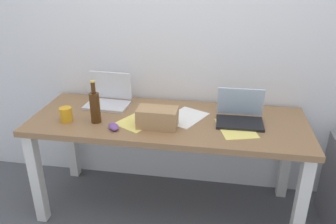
# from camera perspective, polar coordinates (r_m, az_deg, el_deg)

# --- Properties ---
(ground_plane) EXTENTS (8.00, 8.00, 0.00)m
(ground_plane) POSITION_cam_1_polar(r_m,az_deg,el_deg) (2.65, 0.00, -15.56)
(ground_plane) COLOR #515459
(back_wall) EXTENTS (5.20, 0.08, 2.60)m
(back_wall) POSITION_cam_1_polar(r_m,az_deg,el_deg) (2.46, 1.57, 14.99)
(back_wall) COLOR white
(back_wall) RESTS_ON ground
(desk) EXTENTS (1.84, 0.68, 0.73)m
(desk) POSITION_cam_1_polar(r_m,az_deg,el_deg) (2.30, 0.00, -3.36)
(desk) COLOR olive
(desk) RESTS_ON ground
(laptop_left) EXTENTS (0.32, 0.24, 0.23)m
(laptop_left) POSITION_cam_1_polar(r_m,az_deg,el_deg) (2.50, -10.03, 2.37)
(laptop_left) COLOR silver
(laptop_left) RESTS_ON desk
(laptop_right) EXTENTS (0.30, 0.23, 0.22)m
(laptop_right) POSITION_cam_1_polar(r_m,az_deg,el_deg) (2.24, 12.07, -0.53)
(laptop_right) COLOR black
(laptop_right) RESTS_ON desk
(beer_bottle) EXTENTS (0.07, 0.07, 0.28)m
(beer_bottle) POSITION_cam_1_polar(r_m,az_deg,el_deg) (2.22, -12.27, 0.92)
(beer_bottle) COLOR #47280F
(beer_bottle) RESTS_ON desk
(computer_mouse) EXTENTS (0.11, 0.12, 0.03)m
(computer_mouse) POSITION_cam_1_polar(r_m,az_deg,el_deg) (2.14, -9.19, -2.46)
(computer_mouse) COLOR #724799
(computer_mouse) RESTS_ON desk
(cardboard_box) EXTENTS (0.25, 0.14, 0.12)m
(cardboard_box) POSITION_cam_1_polar(r_m,az_deg,el_deg) (2.13, -1.80, -0.96)
(cardboard_box) COLOR tan
(cardboard_box) RESTS_ON desk
(coffee_mug) EXTENTS (0.08, 0.08, 0.09)m
(coffee_mug) POSITION_cam_1_polar(r_m,az_deg,el_deg) (2.30, -16.89, -0.40)
(coffee_mug) COLOR gold
(coffee_mug) RESTS_ON desk
(paper_sheet_near_back) EXTENTS (0.32, 0.36, 0.00)m
(paper_sheet_near_back) POSITION_cam_1_polar(r_m,az_deg,el_deg) (2.28, 2.99, -0.88)
(paper_sheet_near_back) COLOR white
(paper_sheet_near_back) RESTS_ON desk
(paper_yellow_folder) EXTENTS (0.32, 0.36, 0.00)m
(paper_yellow_folder) POSITION_cam_1_polar(r_m,az_deg,el_deg) (2.23, -4.84, -1.45)
(paper_yellow_folder) COLOR #F4E06B
(paper_yellow_folder) RESTS_ON desk
(paper_sheet_front_right) EXTENTS (0.28, 0.34, 0.00)m
(paper_sheet_front_right) POSITION_cam_1_polar(r_m,az_deg,el_deg) (2.17, 11.44, -2.68)
(paper_sheet_front_right) COLOR #F4E06B
(paper_sheet_front_right) RESTS_ON desk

